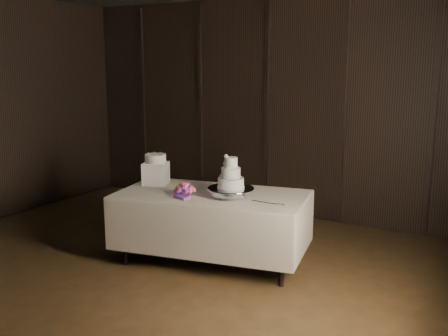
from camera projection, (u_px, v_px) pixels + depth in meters
The scene contains 8 objects.
room at pixel (82, 138), 4.37m from camera, with size 6.08×7.08×3.08m.
display_table at pixel (212, 225), 5.60m from camera, with size 2.16×1.42×0.76m.
cake_stand at pixel (231, 192), 5.40m from camera, with size 0.48×0.48×0.09m, color silver.
wedding_cake at pixel (228, 176), 5.36m from camera, with size 0.31×0.27×0.32m.
bouquet at pixel (184, 190), 5.43m from camera, with size 0.27×0.37×0.17m, color #CF477F, non-canonical shape.
box_pedestal at pixel (156, 173), 5.92m from camera, with size 0.26×0.26×0.25m, color white.
small_cake at pixel (155, 158), 5.89m from camera, with size 0.24×0.24×0.10m, color white.
cake_knife at pixel (264, 202), 5.16m from camera, with size 0.37×0.02×0.01m, color silver.
Camera 1 is at (3.23, -3.12, 2.12)m, focal length 42.00 mm.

